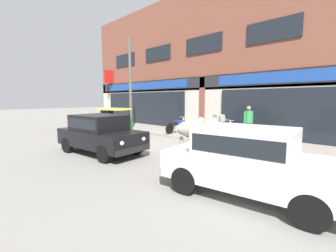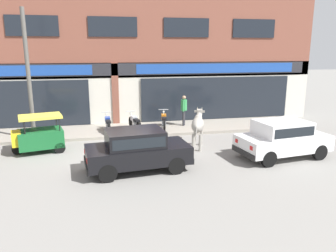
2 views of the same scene
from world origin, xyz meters
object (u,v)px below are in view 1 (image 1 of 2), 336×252
(utility_pole, at_px, (130,84))
(motorcycle_0, at_px, (177,126))
(car_1, at_px, (248,158))
(motorcycle_1, at_px, (195,128))
(cow, at_px, (197,128))
(car_0, at_px, (100,132))
(auto_rickshaw, at_px, (114,123))
(pedestrian, at_px, (248,119))
(motorcycle_2, at_px, (221,131))

(utility_pole, bearing_deg, motorcycle_0, 12.49)
(car_1, height_order, motorcycle_1, car_1)
(cow, bearing_deg, car_0, -142.34)
(cow, distance_m, motorcycle_1, 3.88)
(car_0, xyz_separation_m, utility_pole, (-4.16, 4.51, 2.17))
(car_1, bearing_deg, auto_rickshaw, 164.12)
(motorcycle_1, bearing_deg, pedestrian, 10.68)
(car_1, bearing_deg, car_0, -177.45)
(car_1, xyz_separation_m, pedestrian, (-2.51, 5.48, 0.30))
(motorcycle_0, bearing_deg, utility_pole, -167.51)
(car_1, bearing_deg, motorcycle_0, 142.47)
(motorcycle_1, distance_m, motorcycle_2, 1.51)
(utility_pole, bearing_deg, motorcycle_1, 8.84)
(motorcycle_0, height_order, utility_pole, utility_pole)
(cow, xyz_separation_m, motorcycle_2, (-0.85, 3.15, -0.48))
(cow, distance_m, motorcycle_2, 3.30)
(motorcycle_0, distance_m, motorcycle_2, 2.84)
(pedestrian, xyz_separation_m, utility_pole, (-7.30, -1.22, 1.86))
(car_0, relative_size, utility_pole, 0.66)
(cow, relative_size, car_0, 0.55)
(auto_rickshaw, relative_size, motorcycle_2, 1.18)
(motorcycle_0, distance_m, utility_pole, 4.19)
(cow, bearing_deg, pedestrian, 85.17)
(cow, height_order, motorcycle_2, cow)
(motorcycle_1, height_order, pedestrian, pedestrian)
(car_1, xyz_separation_m, utility_pole, (-9.81, 4.26, 2.17))
(car_0, xyz_separation_m, auto_rickshaw, (-3.68, 2.91, -0.15))
(motorcycle_1, bearing_deg, cow, -52.11)
(auto_rickshaw, distance_m, motorcycle_1, 4.77)
(car_0, bearing_deg, auto_rickshaw, 141.70)
(cow, height_order, motorcycle_0, cow)
(auto_rickshaw, bearing_deg, motorcycle_2, 23.27)
(motorcycle_1, distance_m, pedestrian, 2.77)
(auto_rickshaw, height_order, utility_pole, utility_pole)
(car_1, distance_m, pedestrian, 6.04)
(auto_rickshaw, xyz_separation_m, motorcycle_0, (2.84, 2.34, -0.14))
(auto_rickshaw, xyz_separation_m, pedestrian, (6.83, 2.82, 0.46))
(cow, xyz_separation_m, auto_rickshaw, (-6.53, 0.71, -0.35))
(car_0, height_order, motorcycle_2, car_0)
(car_1, height_order, motorcycle_0, car_1)
(motorcycle_1, bearing_deg, motorcycle_2, 4.45)
(pedestrian, bearing_deg, car_0, -118.74)
(car_0, height_order, utility_pole, utility_pole)
(motorcycle_2, distance_m, utility_pole, 6.68)
(car_0, distance_m, motorcycle_0, 5.32)
(cow, distance_m, motorcycle_0, 4.81)
(pedestrian, bearing_deg, motorcycle_1, -169.32)
(car_1, distance_m, utility_pole, 10.91)
(car_1, distance_m, motorcycle_2, 6.28)
(cow, height_order, pedestrian, pedestrian)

